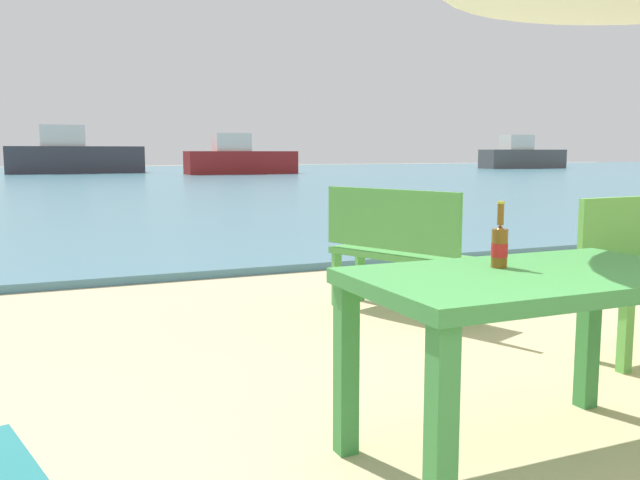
{
  "coord_description": "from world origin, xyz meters",
  "views": [
    {
      "loc": [
        -2.03,
        -1.38,
        1.22
      ],
      "look_at": [
        -0.12,
        3.0,
        0.6
      ],
      "focal_mm": 38.46,
      "sensor_mm": 36.0,
      "label": 1
    }
  ],
  "objects": [
    {
      "name": "sea_water",
      "position": [
        0.0,
        30.0,
        0.04
      ],
      "size": [
        120.0,
        50.0,
        0.08
      ],
      "primitive_type": "cube",
      "color": "teal",
      "rests_on": "ground_plane"
    },
    {
      "name": "picnic_table_green",
      "position": [
        -0.23,
        0.67,
        0.65
      ],
      "size": [
        1.4,
        0.8,
        0.76
      ],
      "color": "#3D8C42",
      "rests_on": "ground_plane"
    },
    {
      "name": "beer_bottle_amber",
      "position": [
        -0.3,
        0.8,
        0.85
      ],
      "size": [
        0.07,
        0.07,
        0.26
      ],
      "color": "brown",
      "rests_on": "picnic_table_green"
    },
    {
      "name": "bench_green_right",
      "position": [
        0.5,
        2.97,
        0.54
      ],
      "size": [
        0.78,
        1.25,
        0.95
      ],
      "color": "#4C9E47",
      "rests_on": "ground_plane"
    },
    {
      "name": "swimmer_person",
      "position": [
        2.51,
        7.53,
        0.24
      ],
      "size": [
        0.34,
        0.34,
        0.41
      ],
      "color": "tan",
      "rests_on": "sea_water"
    },
    {
      "name": "boat_fishing_trawler",
      "position": [
        0.62,
        37.2,
        0.98
      ],
      "size": [
        6.9,
        1.88,
        2.51
      ],
      "color": "#38383F",
      "rests_on": "sea_water"
    },
    {
      "name": "boat_tanker",
      "position": [
        29.57,
        36.34,
        0.89
      ],
      "size": [
        6.21,
        1.69,
        2.26
      ],
      "color": "#4C4C4C",
      "rests_on": "sea_water"
    },
    {
      "name": "boat_barge",
      "position": [
        8.32,
        32.51,
        0.82
      ],
      "size": [
        5.66,
        1.54,
        2.06
      ],
      "color": "maroon",
      "rests_on": "sea_water"
    }
  ]
}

